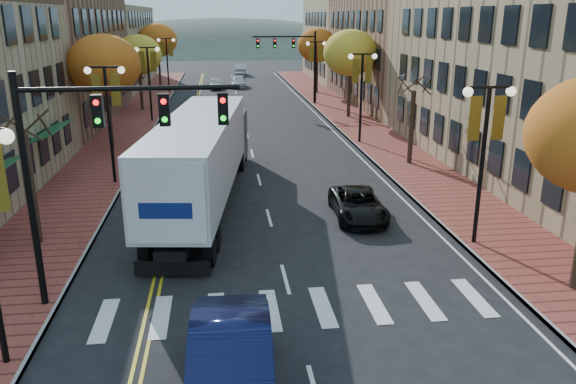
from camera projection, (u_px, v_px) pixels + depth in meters
name	position (u px, v px, depth m)	size (l,w,h in m)	color
ground	(303.00, 346.00, 14.94)	(200.00, 200.00, 0.00)	black
sidewalk_left	(131.00, 125.00, 44.63)	(4.00, 85.00, 0.15)	brown
sidewalk_right	(352.00, 120.00, 46.73)	(4.00, 85.00, 0.15)	brown
building_left_mid	(30.00, 53.00, 45.38)	(12.00, 24.00, 11.00)	brown
building_left_far	(95.00, 47.00, 69.27)	(12.00, 26.00, 9.50)	#9E8966
building_right_mid	(426.00, 52.00, 55.36)	(15.00, 24.00, 10.00)	brown
building_right_far	(368.00, 38.00, 76.03)	(15.00, 20.00, 11.00)	#9E8966
tree_left_a	(32.00, 189.00, 20.79)	(0.28, 0.28, 4.20)	#382619
tree_left_b	(104.00, 65.00, 34.97)	(4.48, 4.48, 7.21)	#382619
tree_left_c	(138.00, 55.00, 50.24)	(4.16, 4.16, 6.69)	#382619
tree_left_d	(158.00, 40.00, 67.11)	(4.61, 4.61, 7.42)	#382619
tree_right_b	(411.00, 127.00, 32.35)	(0.28, 0.28, 4.20)	#382619
tree_right_c	(350.00, 53.00, 46.54)	(4.48, 4.48, 7.21)	#382619
tree_right_d	(317.00, 45.00, 61.73)	(4.35, 4.35, 7.00)	#382619
lamp_left_b	(107.00, 102.00, 27.92)	(1.96, 0.36, 6.05)	black
lamp_left_c	(148.00, 69.00, 44.96)	(1.96, 0.36, 6.05)	black
lamp_left_d	(167.00, 55.00, 62.00)	(1.96, 0.36, 6.05)	black
lamp_right_a	(485.00, 135.00, 20.20)	(1.96, 0.36, 6.05)	black
lamp_right_b	(362.00, 80.00, 37.24)	(1.96, 0.36, 6.05)	black
lamp_right_c	(316.00, 60.00, 54.28)	(1.96, 0.36, 6.05)	black
traffic_mast_near	(95.00, 146.00, 15.66)	(6.10, 0.35, 7.00)	black
traffic_mast_far	(295.00, 54.00, 53.86)	(6.10, 0.34, 7.00)	black
semi_truck	(204.00, 152.00, 25.58)	(4.81, 17.15, 4.24)	black
navy_sedan	(231.00, 365.00, 12.62)	(1.88, 5.38, 1.77)	#0D1135
black_suv	(358.00, 204.00, 24.24)	(2.05, 4.44, 1.23)	black
car_far_white	(216.00, 84.00, 66.97)	(1.56, 3.87, 1.32)	silver
car_far_silver	(239.00, 82.00, 68.63)	(1.83, 4.50, 1.31)	#AEAFB6
car_far_oncoming	(240.00, 70.00, 82.65)	(1.62, 4.64, 1.53)	#AAABB2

